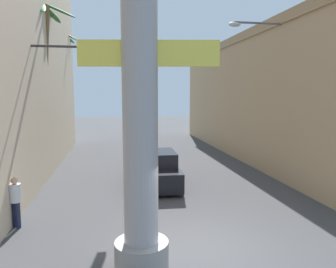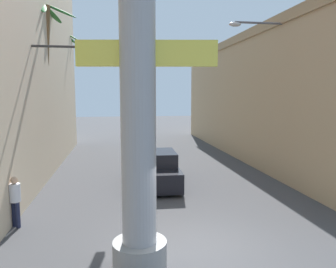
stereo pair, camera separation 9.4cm
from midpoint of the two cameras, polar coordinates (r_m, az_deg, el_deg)
name	(u,v)px [view 1 (the left image)]	position (r m, az deg, el deg)	size (l,w,h in m)	color
ground_plane	(155,167)	(18.52, -2.51, -5.83)	(86.91, 86.91, 0.00)	#424244
building_right	(297,97)	(23.22, 21.48, 5.98)	(8.70, 25.84, 7.78)	tan
neon_sign_pole	(140,69)	(7.27, -5.27, 11.18)	(3.42, 1.26, 10.06)	#9E9EA3
street_lamp	(276,85)	(16.25, 18.06, 8.15)	(2.89, 0.28, 7.45)	#59595E
traffic_light_mast	(61,90)	(14.04, -18.33, 7.27)	(4.85, 0.32, 6.08)	#333333
car_lead	(155,169)	(15.05, -2.48, -6.07)	(2.14, 4.87, 1.56)	black
palm_tree_mid_left	(43,66)	(17.67, -21.06, 10.98)	(3.26, 3.32, 8.61)	brown
palm_tree_far_left	(58,70)	(26.26, -18.76, 10.50)	(3.11, 3.08, 8.89)	brown
pedestrian_curb_left	(15,198)	(11.25, -25.26, -10.08)	(0.48, 0.48, 1.59)	#1E233F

